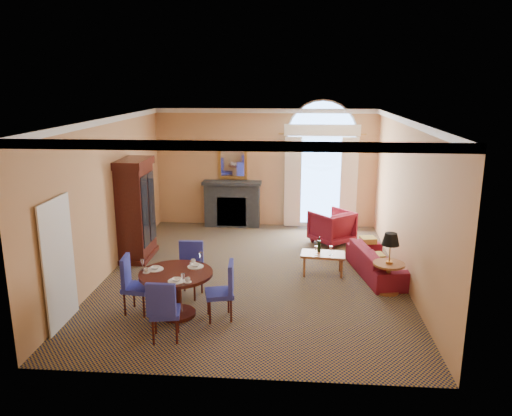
# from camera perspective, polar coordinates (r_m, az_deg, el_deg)

# --- Properties ---
(ground) EXTENTS (7.50, 7.50, 0.00)m
(ground) POSITION_cam_1_polar(r_m,az_deg,el_deg) (10.45, -0.22, -7.60)
(ground) COLOR #13193C
(ground) RESTS_ON ground
(room_envelope) EXTENTS (6.04, 7.52, 3.45)m
(room_envelope) POSITION_cam_1_polar(r_m,az_deg,el_deg) (10.46, -0.07, 6.67)
(room_envelope) COLOR tan
(room_envelope) RESTS_ON ground
(armoire) EXTENTS (0.65, 1.15, 2.26)m
(armoire) POSITION_cam_1_polar(r_m,az_deg,el_deg) (11.43, -13.58, -0.34)
(armoire) COLOR #33100B
(armoire) RESTS_ON ground
(dining_table) EXTENTS (1.25, 1.25, 0.98)m
(dining_table) POSITION_cam_1_polar(r_m,az_deg,el_deg) (8.62, -9.09, -8.57)
(dining_table) COLOR #33100B
(dining_table) RESTS_ON ground
(dining_chair_north) EXTENTS (0.53, 0.53, 1.01)m
(dining_chair_north) POSITION_cam_1_polar(r_m,az_deg,el_deg) (9.43, -7.53, -6.46)
(dining_chair_north) COLOR #282D9D
(dining_chair_north) RESTS_ON ground
(dining_chair_south) EXTENTS (0.52, 0.52, 1.01)m
(dining_chair_south) POSITION_cam_1_polar(r_m,az_deg,el_deg) (7.82, -10.56, -11.12)
(dining_chair_south) COLOR #282D9D
(dining_chair_south) RESTS_ON ground
(dining_chair_east) EXTENTS (0.55, 0.55, 1.01)m
(dining_chair_east) POSITION_cam_1_polar(r_m,az_deg,el_deg) (8.42, -3.58, -8.99)
(dining_chair_east) COLOR #282D9D
(dining_chair_east) RESTS_ON ground
(dining_chair_west) EXTENTS (0.51, 0.51, 1.01)m
(dining_chair_west) POSITION_cam_1_polar(r_m,az_deg,el_deg) (8.90, -13.98, -8.09)
(dining_chair_west) COLOR #282D9D
(dining_chair_west) RESTS_ON ground
(sofa) EXTENTS (1.15, 2.09, 0.58)m
(sofa) POSITION_cam_1_polar(r_m,az_deg,el_deg) (10.63, 13.77, -5.99)
(sofa) COLOR maroon
(sofa) RESTS_ON ground
(armchair) EXTENTS (1.25, 1.26, 0.82)m
(armchair) POSITION_cam_1_polar(r_m,az_deg,el_deg) (12.44, 8.66, -2.15)
(armchair) COLOR maroon
(armchair) RESTS_ON ground
(coffee_table) EXTENTS (0.93, 0.57, 0.77)m
(coffee_table) POSITION_cam_1_polar(r_m,az_deg,el_deg) (10.42, 7.63, -5.33)
(coffee_table) COLOR #9B592E
(coffee_table) RESTS_ON ground
(side_table) EXTENTS (0.59, 0.59, 1.15)m
(side_table) POSITION_cam_1_polar(r_m,az_deg,el_deg) (9.68, 15.01, -5.35)
(side_table) COLOR #9B592E
(side_table) RESTS_ON ground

